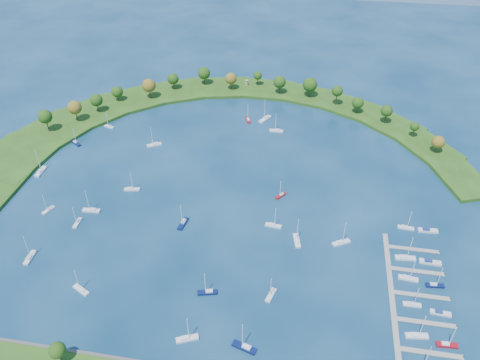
% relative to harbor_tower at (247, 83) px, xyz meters
% --- Properties ---
extents(ground, '(700.00, 700.00, 0.00)m').
position_rel_harbor_tower_xyz_m(ground, '(9.86, -120.31, -4.00)').
color(ground, '#072A43').
rests_on(ground, ground).
extents(breakwater, '(286.74, 247.64, 2.00)m').
position_rel_harbor_tower_xyz_m(breakwater, '(-36.47, -71.59, -3.01)').
color(breakwater, '#254712').
rests_on(breakwater, ground).
extents(breakwater_trees, '(238.78, 91.93, 14.50)m').
position_rel_harbor_tower_xyz_m(breakwater_trees, '(-11.94, -32.05, 6.65)').
color(breakwater_trees, '#382314').
rests_on(breakwater_trees, breakwater).
extents(harbor_tower, '(2.60, 2.60, 3.89)m').
position_rel_harbor_tower_xyz_m(harbor_tower, '(0.00, 0.00, 0.00)').
color(harbor_tower, gray).
rests_on(harbor_tower, breakwater).
extents(dock_system, '(24.28, 82.00, 1.60)m').
position_rel_harbor_tower_xyz_m(dock_system, '(95.16, -181.31, -3.65)').
color(dock_system, gray).
rests_on(dock_system, ground).
extents(moored_boat_0, '(8.02, 3.02, 11.51)m').
position_rel_harbor_tower_xyz_m(moored_boat_0, '(35.75, -143.50, -3.11)').
color(moored_boat_0, silver).
rests_on(moored_boat_0, ground).
extents(moored_boat_1, '(5.56, 6.63, 10.02)m').
position_rel_harbor_tower_xyz_m(moored_boat_1, '(36.99, -120.23, -3.14)').
color(moored_boat_1, maroon).
rests_on(moored_boat_1, ground).
extents(moored_boat_2, '(8.27, 5.70, 11.93)m').
position_rel_harbor_tower_xyz_m(moored_boat_2, '(-37.66, -195.40, -3.09)').
color(moored_boat_2, silver).
rests_on(moored_boat_2, ground).
extents(moored_boat_3, '(4.18, 7.78, 11.01)m').
position_rel_harbor_tower_xyz_m(moored_boat_3, '(39.49, -184.81, -3.12)').
color(moored_boat_3, silver).
rests_on(moored_boat_3, ground).
extents(moored_boat_4, '(8.22, 3.66, 11.68)m').
position_rel_harbor_tower_xyz_m(moored_boat_4, '(-40.42, -128.23, -3.10)').
color(moored_boat_4, silver).
rests_on(moored_boat_4, ground).
extents(moored_boat_5, '(8.49, 4.22, 12.02)m').
position_rel_harbor_tower_xyz_m(moored_boat_5, '(13.77, -187.86, -3.09)').
color(moored_boat_5, '#0B1645').
rests_on(moored_boat_5, ground).
extents(moored_boat_6, '(4.82, 8.10, 11.51)m').
position_rel_harbor_tower_xyz_m(moored_boat_6, '(8.41, -46.62, -3.11)').
color(moored_boat_6, maroon).
rests_on(moored_boat_6, ground).
extents(moored_boat_7, '(8.69, 5.48, 12.41)m').
position_rel_harbor_tower_xyz_m(moored_boat_7, '(11.07, -210.34, -3.08)').
color(moored_boat_7, silver).
rests_on(moored_boat_7, ground).
extents(moored_boat_8, '(7.08, 3.96, 10.04)m').
position_rel_harbor_tower_xyz_m(moored_boat_8, '(-76.80, -69.68, -3.14)').
color(moored_boat_8, silver).
rests_on(moored_boat_8, ground).
extents(moored_boat_9, '(2.82, 8.60, 12.48)m').
position_rel_harbor_tower_xyz_m(moored_boat_9, '(-67.81, -182.24, -3.08)').
color(moored_boat_9, silver).
rests_on(moored_boat_9, ground).
extents(moored_boat_10, '(3.70, 8.86, 12.63)m').
position_rel_harbor_tower_xyz_m(moored_boat_10, '(-6.99, -149.38, -3.07)').
color(moored_boat_10, '#0B1645').
rests_on(moored_boat_10, ground).
extents(moored_boat_11, '(4.30, 9.13, 12.95)m').
position_rel_harbor_tower_xyz_m(moored_boat_11, '(47.56, -151.90, -3.06)').
color(moored_boat_11, silver).
rests_on(moored_boat_11, ground).
extents(moored_boat_12, '(8.57, 6.17, 12.46)m').
position_rel_harbor_tower_xyz_m(moored_boat_12, '(67.57, -149.75, -3.08)').
color(moored_boat_12, silver).
rests_on(moored_boat_12, ground).
extents(moored_boat_13, '(4.43, 7.24, 10.31)m').
position_rel_harbor_tower_xyz_m(moored_boat_13, '(-75.42, -150.97, -3.14)').
color(moored_boat_13, silver).
rests_on(moored_boat_13, ground).
extents(moored_boat_14, '(2.00, 7.09, 10.42)m').
position_rel_harbor_tower_xyz_m(moored_boat_14, '(-57.10, -157.34, -3.13)').
color(moored_boat_14, silver).
rests_on(moored_boat_14, ground).
extents(moored_boat_15, '(8.84, 2.86, 12.84)m').
position_rel_harbor_tower_xyz_m(moored_boat_15, '(-54.18, -147.78, -3.07)').
color(moored_boat_15, silver).
rests_on(moored_boat_15, ground).
extents(moored_boat_16, '(8.76, 6.37, 12.77)m').
position_rel_harbor_tower_xyz_m(moored_boat_16, '(-42.07, -85.26, -3.07)').
color(moored_boat_16, silver).
rests_on(moored_boat_16, ground).
extents(moored_boat_17, '(7.62, 6.02, 11.32)m').
position_rel_harbor_tower_xyz_m(moored_boat_17, '(-88.81, -91.39, -3.11)').
color(moored_boat_17, '#0B1645').
rests_on(moored_boat_17, ground).
extents(moored_boat_18, '(2.71, 9.51, 13.95)m').
position_rel_harbor_tower_xyz_m(moored_boat_18, '(-95.14, -121.89, -3.03)').
color(moored_boat_18, silver).
rests_on(moored_boat_18, ground).
extents(moored_boat_19, '(9.65, 5.14, 13.66)m').
position_rel_harbor_tower_xyz_m(moored_boat_19, '(32.71, -210.33, -3.04)').
color(moored_boat_19, '#0B1645').
rests_on(moored_boat_19, ground).
extents(moored_boat_20, '(8.50, 2.44, 12.48)m').
position_rel_harbor_tower_xyz_m(moored_boat_20, '(27.98, -57.10, -3.08)').
color(moored_boat_20, silver).
rests_on(moored_boat_20, ground).
extents(moored_boat_21, '(7.52, 10.32, 15.04)m').
position_rel_harbor_tower_xyz_m(moored_boat_21, '(19.27, -43.91, -2.99)').
color(moored_boat_21, silver).
rests_on(moored_boat_21, ground).
extents(docked_boat_2, '(8.75, 3.43, 12.52)m').
position_rel_harbor_tower_xyz_m(docked_boat_2, '(95.37, -194.74, -3.08)').
color(docked_boat_2, silver).
rests_on(docked_boat_2, ground).
extents(docked_boat_3, '(7.87, 2.65, 11.38)m').
position_rel_harbor_tower_xyz_m(docked_boat_3, '(105.89, -196.78, -3.11)').
color(docked_boat_3, maroon).
rests_on(docked_boat_3, ground).
extents(docked_boat_4, '(7.17, 2.03, 10.53)m').
position_rel_harbor_tower_xyz_m(docked_boat_4, '(95.40, -180.12, -3.13)').
color(docked_boat_4, silver).
rests_on(docked_boat_4, ground).
extents(docked_boat_5, '(8.11, 2.79, 1.63)m').
position_rel_harbor_tower_xyz_m(docked_boat_5, '(105.84, -182.47, -3.40)').
color(docked_boat_5, silver).
rests_on(docked_boat_5, ground).
extents(docked_boat_6, '(8.30, 2.99, 11.96)m').
position_rel_harbor_tower_xyz_m(docked_boat_6, '(95.38, -166.46, -3.09)').
color(docked_boat_6, silver).
rests_on(docked_boat_6, ground).
extents(docked_boat_7, '(7.69, 2.78, 11.07)m').
position_rel_harbor_tower_xyz_m(docked_boat_7, '(105.89, -168.45, -3.12)').
color(docked_boat_7, '#0B1645').
rests_on(docked_boat_7, ground).
extents(docked_boat_8, '(9.05, 3.16, 13.06)m').
position_rel_harbor_tower_xyz_m(docked_boat_8, '(95.36, -154.65, -3.06)').
color(docked_boat_8, silver).
rests_on(docked_boat_8, ground).
extents(docked_boat_9, '(9.37, 3.02, 1.89)m').
position_rel_harbor_tower_xyz_m(docked_boat_9, '(105.82, -155.42, -3.31)').
color(docked_boat_9, silver).
rests_on(docked_boat_9, ground).
extents(docked_boat_10, '(7.61, 2.62, 11.00)m').
position_rel_harbor_tower_xyz_m(docked_boat_10, '(97.79, -134.46, -3.12)').
color(docked_boat_10, silver).
rests_on(docked_boat_10, ground).
extents(docked_boat_11, '(9.21, 3.03, 1.85)m').
position_rel_harbor_tower_xyz_m(docked_boat_11, '(107.72, -134.79, -3.32)').
color(docked_boat_11, silver).
rests_on(docked_boat_11, ground).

